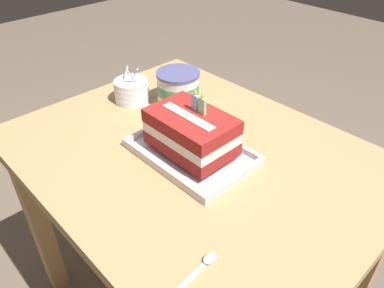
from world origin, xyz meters
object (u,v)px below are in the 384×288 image
(birthday_cake, at_px, (191,132))
(bowl_stack, at_px, (132,91))
(foil_tray, at_px, (191,153))
(ice_cream_tub, at_px, (178,88))
(serving_spoon_near_tray, at_px, (202,266))

(birthday_cake, bearing_deg, bowl_stack, 169.67)
(foil_tray, xyz_separation_m, ice_cream_tub, (-0.24, 0.17, 0.05))
(bowl_stack, bearing_deg, ice_cream_tub, 40.69)
(foil_tray, distance_m, birthday_cake, 0.07)
(foil_tray, distance_m, bowl_stack, 0.36)
(foil_tray, relative_size, ice_cream_tub, 2.31)
(birthday_cake, xyz_separation_m, serving_spoon_near_tray, (0.27, -0.23, -0.07))
(bowl_stack, bearing_deg, birthday_cake, -10.33)
(foil_tray, bearing_deg, ice_cream_tub, 144.91)
(foil_tray, height_order, birthday_cake, birthday_cake)
(birthday_cake, xyz_separation_m, bowl_stack, (-0.35, 0.06, -0.04))
(foil_tray, relative_size, bowl_stack, 2.71)
(bowl_stack, distance_m, ice_cream_tub, 0.16)
(ice_cream_tub, bearing_deg, foil_tray, -35.09)
(birthday_cake, relative_size, serving_spoon_near_tray, 1.38)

